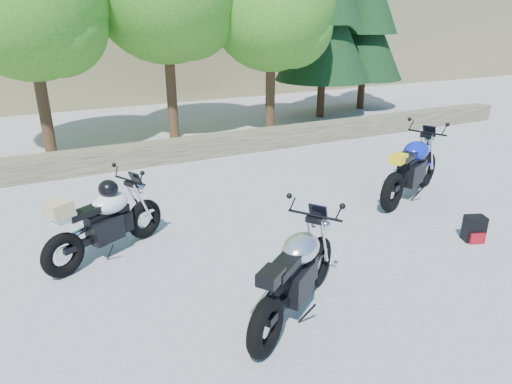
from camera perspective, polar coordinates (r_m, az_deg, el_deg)
ground at (r=6.60m, az=2.28°, el=-9.24°), size 90.00×90.00×0.00m
stone_wall at (r=11.26m, az=-11.08°, el=4.99°), size 22.00×0.55×0.50m
tree_decid_left at (r=12.12m, az=-26.31°, el=20.69°), size 3.67×3.67×5.62m
tree_decid_right at (r=13.54m, az=2.48°, el=22.00°), size 3.54×3.54×5.41m
conifer_near at (r=15.92m, az=8.71°, el=22.36°), size 3.17×3.17×7.06m
conifer_far at (r=17.71m, az=13.75°, el=20.58°), size 2.82×2.82×6.27m
silver_bike at (r=5.39m, az=5.02°, el=-10.33°), size 1.87×1.41×1.10m
white_bike at (r=6.97m, az=-18.41°, el=-3.41°), size 1.90×1.12×1.15m
blue_bike at (r=9.23m, az=18.89°, el=2.75°), size 2.25×1.18×1.20m
backpack at (r=7.97m, az=25.63°, el=-4.19°), size 0.36×0.34×0.41m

